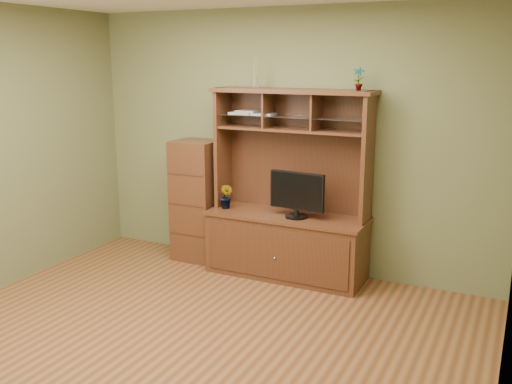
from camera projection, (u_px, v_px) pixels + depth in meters
The scene contains 8 objects.
room at pixel (180, 176), 4.17m from camera, with size 4.54×4.04×2.74m.
media_hutch at pixel (287, 226), 5.81m from camera, with size 1.66×0.61×1.90m.
monitor at pixel (297, 194), 5.60m from camera, with size 0.58×0.22×0.46m.
orchid_plant at pixel (227, 196), 5.96m from camera, with size 0.15×0.12×0.27m, color #31571D.
top_plant at pixel (359, 79), 5.26m from camera, with size 0.11×0.08×0.22m, color #295C20.
reed_diffuser at pixel (255, 76), 5.71m from camera, with size 0.06×0.06×0.30m.
magazines at pixel (251, 113), 5.82m from camera, with size 0.49×0.19×0.04m.
side_cabinet at pixel (197, 200), 6.28m from camera, with size 0.47×0.43×1.33m.
Camera 1 is at (2.29, -3.43, 2.18)m, focal length 40.00 mm.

